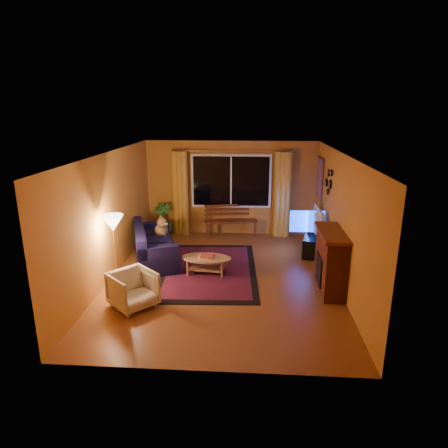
# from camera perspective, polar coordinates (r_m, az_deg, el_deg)

# --- Properties ---
(floor) EXTENTS (4.50, 6.00, 0.02)m
(floor) POSITION_cam_1_polar(r_m,az_deg,el_deg) (8.19, -0.15, -7.73)
(floor) COLOR brown
(floor) RESTS_ON ground
(ceiling) EXTENTS (4.50, 6.00, 0.02)m
(ceiling) POSITION_cam_1_polar(r_m,az_deg,el_deg) (7.52, -0.16, 10.08)
(ceiling) COLOR white
(ceiling) RESTS_ON ground
(wall_back) EXTENTS (4.50, 0.02, 2.50)m
(wall_back) POSITION_cam_1_polar(r_m,az_deg,el_deg) (10.69, 1.02, 5.12)
(wall_back) COLOR #C47C2D
(wall_back) RESTS_ON ground
(wall_left) EXTENTS (0.02, 6.00, 2.50)m
(wall_left) POSITION_cam_1_polar(r_m,az_deg,el_deg) (8.23, -16.04, 1.06)
(wall_left) COLOR #C47C2D
(wall_left) RESTS_ON ground
(wall_right) EXTENTS (0.02, 6.00, 2.50)m
(wall_right) POSITION_cam_1_polar(r_m,az_deg,el_deg) (7.93, 16.36, 0.45)
(wall_right) COLOR #C47C2D
(wall_right) RESTS_ON ground
(window) EXTENTS (2.00, 0.02, 1.30)m
(window) POSITION_cam_1_polar(r_m,az_deg,el_deg) (10.58, 1.01, 6.11)
(window) COLOR black
(window) RESTS_ON wall_back
(curtain_rod) EXTENTS (3.20, 0.03, 0.03)m
(curtain_rod) POSITION_cam_1_polar(r_m,az_deg,el_deg) (10.43, 1.02, 10.40)
(curtain_rod) COLOR #BF8C3F
(curtain_rod) RESTS_ON wall_back
(curtain_left) EXTENTS (0.36, 0.36, 2.24)m
(curtain_left) POSITION_cam_1_polar(r_m,az_deg,el_deg) (10.74, -6.25, 4.37)
(curtain_left) COLOR gold
(curtain_left) RESTS_ON ground
(curtain_right) EXTENTS (0.36, 0.36, 2.24)m
(curtain_right) POSITION_cam_1_polar(r_m,az_deg,el_deg) (10.60, 8.30, 4.14)
(curtain_right) COLOR gold
(curtain_right) RESTS_ON ground
(bench) EXTENTS (1.44, 0.69, 0.42)m
(bench) POSITION_cam_1_polar(r_m,az_deg,el_deg) (10.69, 0.98, -0.64)
(bench) COLOR #522410
(bench) RESTS_ON ground
(potted_plant) EXTENTS (0.61, 0.61, 0.90)m
(potted_plant) POSITION_cam_1_polar(r_m,az_deg,el_deg) (10.71, -8.76, 0.57)
(potted_plant) COLOR #235B1E
(potted_plant) RESTS_ON ground
(sofa) EXTENTS (1.43, 2.15, 0.80)m
(sofa) POSITION_cam_1_polar(r_m,az_deg,el_deg) (9.06, -9.84, -2.77)
(sofa) COLOR black
(sofa) RESTS_ON ground
(dog) EXTENTS (0.34, 0.44, 0.46)m
(dog) POSITION_cam_1_polar(r_m,az_deg,el_deg) (9.39, -8.98, -0.60)
(dog) COLOR olive
(dog) RESTS_ON sofa
(armchair) EXTENTS (0.94, 0.94, 0.71)m
(armchair) POSITION_cam_1_polar(r_m,az_deg,el_deg) (7.10, -12.88, -8.89)
(armchair) COLOR beige
(armchair) RESTS_ON ground
(floor_lamp) EXTENTS (0.28, 0.28, 1.43)m
(floor_lamp) POSITION_cam_1_polar(r_m,az_deg,el_deg) (7.77, -15.30, -3.93)
(floor_lamp) COLOR #BF8C3F
(floor_lamp) RESTS_ON ground
(rug) EXTENTS (2.14, 3.23, 0.02)m
(rug) POSITION_cam_1_polar(r_m,az_deg,el_deg) (8.55, -2.17, -6.53)
(rug) COLOR maroon
(rug) RESTS_ON ground
(coffee_table) EXTENTS (1.13, 1.13, 0.37)m
(coffee_table) POSITION_cam_1_polar(r_m,az_deg,el_deg) (8.29, -2.50, -5.97)
(coffee_table) COLOR #AD7F55
(coffee_table) RESTS_ON ground
(tv_console) EXTENTS (0.58, 1.13, 0.45)m
(tv_console) POSITION_cam_1_polar(r_m,az_deg,el_deg) (9.68, 12.46, -2.77)
(tv_console) COLOR black
(tv_console) RESTS_ON ground
(television) EXTENTS (0.15, 1.12, 0.64)m
(television) POSITION_cam_1_polar(r_m,az_deg,el_deg) (9.52, 12.66, 0.34)
(television) COLOR black
(television) RESTS_ON tv_console
(fireplace) EXTENTS (0.40, 1.20, 1.10)m
(fireplace) POSITION_cam_1_polar(r_m,az_deg,el_deg) (7.73, 15.02, -5.32)
(fireplace) COLOR maroon
(fireplace) RESTS_ON ground
(mirror_cluster) EXTENTS (0.06, 0.60, 0.56)m
(mirror_cluster) POSITION_cam_1_polar(r_m,az_deg,el_deg) (9.04, 14.65, 6.07)
(mirror_cluster) COLOR black
(mirror_cluster) RESTS_ON wall_right
(painting) EXTENTS (0.04, 0.76, 0.96)m
(painting) POSITION_cam_1_polar(r_m,az_deg,el_deg) (10.19, 13.51, 6.40)
(painting) COLOR orange
(painting) RESTS_ON wall_right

